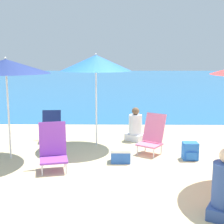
% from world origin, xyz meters
% --- Properties ---
extents(ground_plane, '(60.00, 60.00, 0.00)m').
position_xyz_m(ground_plane, '(0.00, 0.00, 0.00)').
color(ground_plane, '#D1BA89').
extents(sea_water, '(60.00, 40.00, 0.01)m').
position_xyz_m(sea_water, '(0.00, 24.58, 0.00)').
color(sea_water, '#23669E').
rests_on(sea_water, ground).
extents(beach_umbrella_blue, '(1.62, 1.62, 2.13)m').
position_xyz_m(beach_umbrella_blue, '(-0.39, 2.30, 1.91)').
color(beach_umbrella_blue, white).
rests_on(beach_umbrella_blue, ground).
extents(beach_umbrella_navy, '(1.74, 1.74, 2.05)m').
position_xyz_m(beach_umbrella_navy, '(-2.09, 1.32, 1.86)').
color(beach_umbrella_navy, white).
rests_on(beach_umbrella_navy, ground).
extents(beach_chair_pink, '(0.68, 0.70, 0.84)m').
position_xyz_m(beach_chair_pink, '(0.84, 1.72, 0.41)').
color(beach_chair_pink, silver).
rests_on(beach_chair_pink, ground).
extents(beach_chair_purple, '(0.60, 0.62, 0.86)m').
position_xyz_m(beach_chair_purple, '(-1.09, 0.72, 0.40)').
color(beach_chair_purple, silver).
rests_on(beach_chair_purple, ground).
extents(beach_chair_navy, '(0.50, 0.55, 0.74)m').
position_xyz_m(beach_chair_navy, '(-1.54, 2.74, 0.37)').
color(beach_chair_navy, silver).
rests_on(beach_chair_navy, ground).
extents(person_seated_near, '(0.55, 0.55, 0.83)m').
position_xyz_m(person_seated_near, '(0.54, 2.77, 0.33)').
color(person_seated_near, silver).
rests_on(person_seated_near, ground).
extents(backpack_blue, '(0.30, 0.27, 0.35)m').
position_xyz_m(backpack_blue, '(1.56, 1.30, 0.17)').
color(backpack_blue, blue).
rests_on(backpack_blue, ground).
extents(cooler_box, '(0.39, 0.29, 0.28)m').
position_xyz_m(cooler_box, '(0.16, 1.12, 0.14)').
color(cooler_box, '#2859B2').
rests_on(cooler_box, ground).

